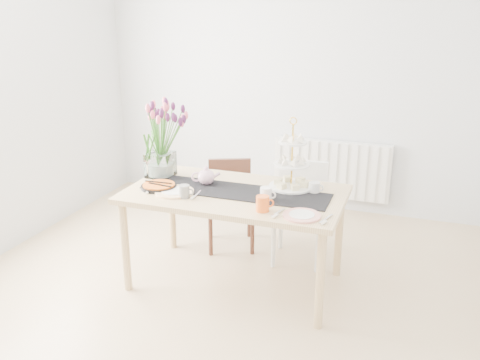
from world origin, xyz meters
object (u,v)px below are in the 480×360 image
(tart_tin, at_px, (159,186))
(plate_left, at_px, (174,192))
(cream_jug, at_px, (314,188))
(mug_grey, at_px, (184,191))
(tulip_vase, at_px, (158,128))
(mug_white, at_px, (266,194))
(mug_orange, at_px, (263,204))
(chair_brown, at_px, (230,197))
(chair_white, at_px, (301,204))
(radiator, at_px, (331,169))
(cake_stand, at_px, (292,171))
(dining_table, at_px, (235,201))
(plate_right, at_px, (302,215))
(teapot, at_px, (206,177))

(tart_tin, xyz_separation_m, plate_left, (0.16, -0.05, -0.01))
(tart_tin, height_order, plate_left, tart_tin)
(cream_jug, xyz_separation_m, mug_grey, (-0.86, -0.41, 0.01))
(tulip_vase, xyz_separation_m, mug_grey, (0.39, -0.38, -0.35))
(mug_white, height_order, mug_orange, mug_orange)
(chair_brown, xyz_separation_m, mug_orange, (0.59, -0.95, 0.36))
(chair_brown, height_order, chair_white, chair_white)
(radiator, height_order, mug_orange, mug_orange)
(tart_tin, bearing_deg, cake_stand, 19.34)
(chair_white, bearing_deg, cake_stand, -94.65)
(cream_jug, bearing_deg, dining_table, -155.08)
(dining_table, bearing_deg, chair_brown, 113.68)
(chair_white, xyz_separation_m, mug_white, (-0.10, -0.70, 0.32))
(chair_white, relative_size, plate_right, 3.32)
(radiator, height_order, cake_stand, cake_stand)
(mug_orange, xyz_separation_m, plate_right, (0.27, -0.00, -0.05))
(mug_grey, height_order, mug_white, mug_white)
(cake_stand, relative_size, cream_jug, 6.05)
(chair_brown, relative_size, cream_jug, 9.42)
(cream_jug, bearing_deg, teapot, -164.84)
(chair_white, relative_size, mug_grey, 9.02)
(teapot, distance_m, mug_orange, 0.67)
(cake_stand, xyz_separation_m, mug_grey, (-0.67, -0.44, -0.10))
(chair_white, xyz_separation_m, mug_orange, (-0.06, -0.90, 0.33))
(radiator, xyz_separation_m, plate_left, (-0.83, -1.92, 0.31))
(chair_white, height_order, cream_jug, cream_jug)
(dining_table, relative_size, cream_jug, 19.73)
(chair_white, height_order, tulip_vase, tulip_vase)
(mug_grey, distance_m, mug_white, 0.58)
(tart_tin, bearing_deg, mug_orange, -11.21)
(tulip_vase, relative_size, mug_white, 7.25)
(dining_table, xyz_separation_m, plate_right, (0.57, -0.29, 0.08))
(teapot, bearing_deg, mug_grey, -119.67)
(chair_white, height_order, teapot, teapot)
(chair_brown, distance_m, cake_stand, 0.91)
(cake_stand, bearing_deg, mug_grey, -146.51)
(dining_table, bearing_deg, chair_white, 58.71)
(mug_grey, bearing_deg, plate_right, -12.68)
(teapot, relative_size, tart_tin, 0.79)
(plate_right, bearing_deg, tulip_vase, 160.77)
(dining_table, distance_m, plate_left, 0.45)
(dining_table, xyz_separation_m, mug_grey, (-0.30, -0.24, 0.12))
(chair_brown, xyz_separation_m, plate_right, (0.86, -0.95, 0.32))
(chair_white, bearing_deg, radiator, 81.75)
(cream_jug, height_order, plate_left, cream_jug)
(tart_tin, relative_size, plate_right, 1.08)
(mug_grey, bearing_deg, tulip_vase, 127.06)
(radiator, relative_size, cake_stand, 2.44)
(plate_left, bearing_deg, radiator, 66.51)
(dining_table, distance_m, tulip_vase, 0.85)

